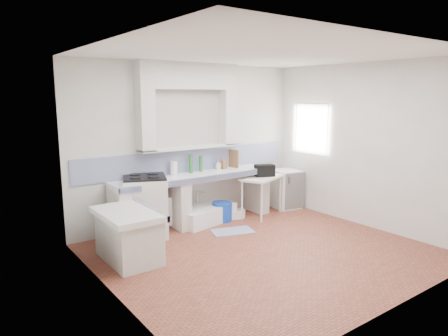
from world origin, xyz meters
TOP-DOWN VIEW (x-y plane):
  - floor at (0.00, 0.00)m, footprint 4.50×4.50m
  - ceiling at (0.00, 0.00)m, footprint 4.50×4.50m
  - wall_back at (0.00, 2.00)m, footprint 4.50×0.00m
  - wall_front at (0.00, -2.00)m, footprint 4.50×0.00m
  - wall_left at (-2.25, 0.00)m, footprint 0.00×4.50m
  - wall_right at (2.25, 0.00)m, footprint 0.00×4.50m
  - alcove_mass at (-0.10, 1.88)m, footprint 1.90×0.25m
  - window_frame at (2.42, 1.20)m, footprint 0.35×0.86m
  - lace_valance at (2.28, 1.20)m, footprint 0.01×0.84m
  - counter_slab at (-0.10, 1.70)m, footprint 3.00×0.60m
  - counter_lip at (-0.10, 1.42)m, footprint 3.00×0.04m
  - counter_pier_left at (-1.50, 1.70)m, footprint 0.20×0.55m
  - counter_pier_mid at (-0.45, 1.70)m, footprint 0.20×0.55m
  - counter_pier_right at (1.30, 1.70)m, footprint 0.20×0.55m
  - peninsula_top at (-1.70, 0.90)m, footprint 0.70×1.10m
  - peninsula_base at (-1.70, 0.90)m, footprint 0.60×1.00m
  - peninsula_lip at (-1.37, 0.90)m, footprint 0.04×1.10m
  - backsplash at (0.00, 1.99)m, footprint 4.27×0.03m
  - stove at (-1.07, 1.68)m, footprint 0.88×0.86m
  - sink at (0.08, 1.71)m, footprint 1.21×0.81m
  - side_table at (1.20, 1.42)m, footprint 1.02×0.80m
  - fridge at (1.96, 1.55)m, footprint 0.58×0.58m
  - bucket_red at (-0.06, 1.62)m, footprint 0.29×0.29m
  - bucket_orange at (0.19, 1.58)m, footprint 0.34×0.34m
  - bucket_blue at (0.40, 1.60)m, footprint 0.48×0.48m
  - basin_white at (0.73, 1.62)m, footprint 0.37×0.37m
  - water_bottle_a at (-0.10, 1.85)m, footprint 0.09×0.09m
  - water_bottle_b at (0.17, 1.85)m, footprint 0.10×0.10m
  - black_bag at (1.25, 1.41)m, footprint 0.40×0.31m
  - green_bottle_a at (-0.10, 1.85)m, footprint 0.09×0.09m
  - green_bottle_b at (0.11, 1.85)m, footprint 0.08×0.08m
  - knife_block at (0.61, 1.84)m, footprint 0.10×0.08m
  - cutting_board at (0.85, 1.85)m, footprint 0.05×0.25m
  - paper_towel at (-0.45, 1.85)m, footprint 0.14×0.14m
  - soap_bottle at (0.49, 1.85)m, footprint 0.10×0.10m
  - rug at (0.17, 1.00)m, footprint 0.78×0.59m

SIDE VIEW (x-z plane):
  - floor at x=0.00m, z-range 0.00..0.00m
  - rug at x=0.17m, z-range 0.00..0.01m
  - basin_white at x=0.73m, z-range 0.00..0.14m
  - bucket_red at x=-0.06m, z-range 0.00..0.26m
  - bucket_orange at x=0.19m, z-range 0.00..0.27m
  - sink at x=0.08m, z-range 0.00..0.27m
  - water_bottle_b at x=0.17m, z-range 0.00..0.28m
  - water_bottle_a at x=-0.10m, z-range 0.00..0.31m
  - bucket_blue at x=0.40m, z-range 0.00..0.34m
  - peninsula_base at x=-1.70m, z-range 0.00..0.62m
  - side_table at x=1.20m, z-range 0.36..0.40m
  - fridge at x=1.96m, z-range 0.00..0.77m
  - counter_pier_left at x=-1.50m, z-range 0.00..0.82m
  - counter_pier_mid at x=-0.45m, z-range 0.00..0.82m
  - counter_pier_right at x=1.30m, z-range 0.00..0.82m
  - stove at x=-1.07m, z-range 0.00..0.95m
  - peninsula_top at x=-1.70m, z-range 0.62..0.70m
  - peninsula_lip at x=-1.37m, z-range 0.61..0.71m
  - counter_slab at x=-0.10m, z-range 0.82..0.90m
  - counter_lip at x=-0.10m, z-range 0.81..0.91m
  - black_bag at x=1.25m, z-range 0.75..0.97m
  - soap_bottle at x=0.49m, z-range 0.90..1.08m
  - knife_block at x=0.61m, z-range 0.90..1.08m
  - paper_towel at x=-0.45m, z-range 0.90..1.14m
  - green_bottle_b at x=0.11m, z-range 0.90..1.19m
  - green_bottle_a at x=-0.10m, z-range 0.90..1.22m
  - cutting_board at x=0.85m, z-range 0.90..1.24m
  - backsplash at x=0.00m, z-range 0.90..1.30m
  - wall_back at x=0.00m, z-range -0.85..3.65m
  - wall_front at x=0.00m, z-range -0.85..3.65m
  - wall_left at x=-2.25m, z-range -0.85..3.65m
  - wall_right at x=2.25m, z-range -0.85..3.65m
  - window_frame at x=2.42m, z-range 1.07..2.13m
  - lace_valance at x=2.28m, z-range 1.86..2.10m
  - alcove_mass at x=-0.10m, z-range 2.35..2.80m
  - ceiling at x=0.00m, z-range 2.80..2.80m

